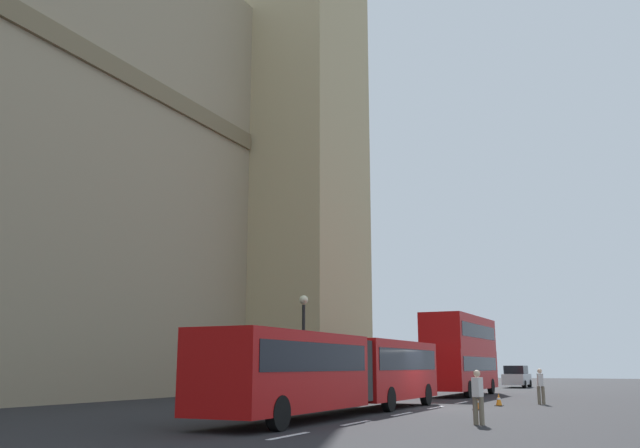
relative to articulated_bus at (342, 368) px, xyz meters
name	(u,v)px	position (x,y,z in m)	size (l,w,h in m)	color
ground_plane	(432,408)	(5.17, -1.99, -1.75)	(160.00, 160.00, 0.00)	#262628
lane_centre_marking	(381,418)	(-1.12, -1.99, -1.74)	(25.20, 0.16, 0.01)	silver
articulated_bus	(342,368)	(0.00, 0.00, 0.00)	(17.38, 2.54, 2.90)	#B20F0F
double_decker_bus	(461,352)	(18.64, 0.00, 0.96)	(9.98, 2.54, 4.90)	#B20F0F
sedan_lead	(517,377)	(36.73, -0.26, -0.83)	(4.40, 1.86, 1.85)	#B7B7BC
traffic_cone_west	(477,403)	(5.08, -4.00, -1.46)	(0.36, 0.36, 0.58)	black
traffic_cone_middle	(499,400)	(8.26, -4.29, -1.46)	(0.36, 0.36, 0.58)	black
street_lamp	(303,340)	(5.48, 4.51, 1.31)	(0.44, 0.44, 5.27)	black
pedestrian_near_cones	(478,395)	(-2.46, -5.78, -0.83)	(0.43, 0.36, 1.69)	#726651
pedestrian_by_kerb	(541,385)	(10.36, -5.91, -0.83)	(0.45, 0.35, 1.69)	#726651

